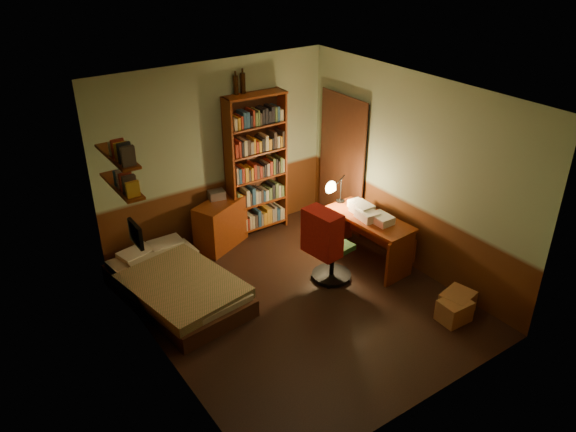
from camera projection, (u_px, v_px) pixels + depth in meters
floor at (299, 303)px, 6.95m from camera, size 3.50×4.00×0.02m
ceiling at (302, 95)px, 5.72m from camera, size 3.50×4.00×0.02m
wall_back at (216, 155)px, 7.80m from camera, size 3.50×0.02×2.60m
wall_left at (154, 256)px, 5.45m from camera, size 0.02×4.00×2.60m
wall_right at (411, 173)px, 7.22m from camera, size 0.02×4.00×2.60m
wall_front at (436, 296)px, 4.88m from camera, size 3.50×0.02×2.60m
doorway at (343, 164)px, 8.29m from camera, size 0.06×0.90×2.00m
door_trim at (341, 164)px, 8.27m from camera, size 0.02×0.98×2.08m
bed at (176, 277)px, 6.92m from camera, size 1.26×2.04×0.57m
dresser at (221, 224)px, 8.00m from camera, size 0.87×0.67×0.69m
mini_stereo at (217, 195)px, 7.92m from camera, size 0.25×0.21×0.12m
bookshelf at (257, 166)px, 8.07m from camera, size 0.92×0.33×2.11m
bottle_left at (236, 85)px, 7.49m from camera, size 0.07×0.07×0.26m
bottle_right at (243, 83)px, 7.54m from camera, size 0.08×0.08×0.27m
desk at (368, 239)px, 7.65m from camera, size 0.61×1.29×0.67m
paper_stack at (358, 205)px, 7.70m from camera, size 0.20×0.27×0.10m
desk_lamp at (341, 183)px, 7.78m from camera, size 0.19×0.19×0.57m
office_chair at (333, 247)px, 7.22m from camera, size 0.51×0.46×0.92m
red_jacket at (330, 206)px, 6.60m from camera, size 0.27×0.50×0.59m
wall_shelf_lower at (122, 186)px, 6.17m from camera, size 0.20×0.90×0.03m
wall_shelf_upper at (117, 156)px, 6.01m from camera, size 0.20×0.90×0.03m
framed_picture at (136, 234)px, 5.93m from camera, size 0.04×0.32×0.26m
cardboard_box_a at (454, 311)px, 6.58m from camera, size 0.37×0.30×0.27m
cardboard_box_b at (457, 303)px, 6.71m from camera, size 0.44×0.39×0.27m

